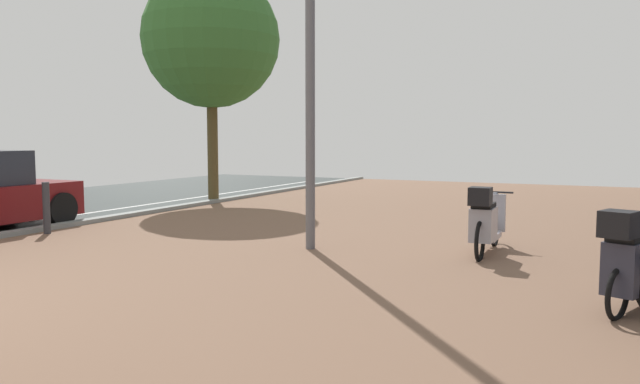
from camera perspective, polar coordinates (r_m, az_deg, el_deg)
scooter_near at (r=6.56m, az=27.25°, el=-5.93°), size 0.88×1.68×1.02m
scooter_mid at (r=8.88m, az=15.16°, el=-2.75°), size 0.52×1.81×1.01m
lamp_post at (r=9.14m, az=-0.93°, el=16.55°), size 0.20×0.52×6.26m
street_tree at (r=15.97m, az=-10.11°, el=13.80°), size 3.43×3.43×5.80m
bollard_far at (r=11.44m, az=-24.11°, el=-1.36°), size 0.12×0.12×0.88m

